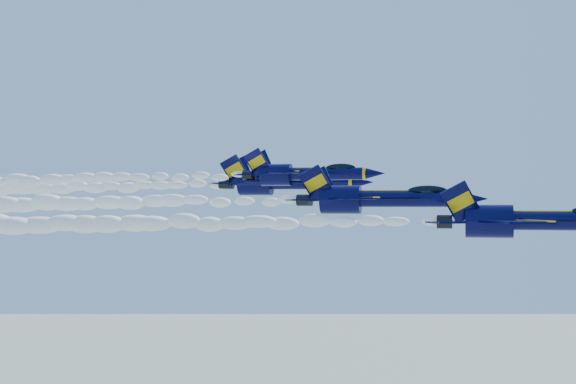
% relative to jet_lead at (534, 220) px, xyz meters
% --- Properties ---
extents(jet_lead, '(17.70, 14.52, 6.58)m').
position_rel_jet_lead_xyz_m(jet_lead, '(0.00, 0.00, 0.00)').
color(jet_lead, black).
extents(smoke_trail_jet_lead, '(44.06, 2.11, 1.90)m').
position_rel_jet_lead_xyz_m(smoke_trail_jet_lead, '(-29.60, 0.00, -0.44)').
color(smoke_trail_jet_lead, white).
extents(jet_second, '(17.64, 14.47, 6.56)m').
position_rel_jet_lead_xyz_m(jet_second, '(-13.38, 6.47, 1.84)').
color(jet_second, black).
extents(smoke_trail_jet_second, '(44.06, 2.11, 1.90)m').
position_rel_jet_lead_xyz_m(smoke_trail_jet_second, '(-42.95, 6.47, 1.41)').
color(smoke_trail_jet_second, white).
extents(jet_third, '(16.11, 13.21, 5.99)m').
position_rel_jet_lead_xyz_m(jet_third, '(-23.07, 17.73, 4.74)').
color(jet_third, black).
extents(smoke_trail_jet_third, '(44.06, 1.92, 1.73)m').
position_rel_jet_lead_xyz_m(smoke_trail_jet_third, '(-51.98, 17.73, 4.32)').
color(smoke_trail_jet_third, white).
extents(jet_fourth, '(19.16, 15.72, 7.12)m').
position_rel_jet_lead_xyz_m(jet_fourth, '(-26.96, 24.66, 4.01)').
color(jet_fourth, black).
extents(smoke_trail_jet_fourth, '(44.06, 2.29, 2.06)m').
position_rel_jet_lead_xyz_m(smoke_trail_jet_fourth, '(-57.18, 24.66, 3.56)').
color(smoke_trail_jet_fourth, white).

